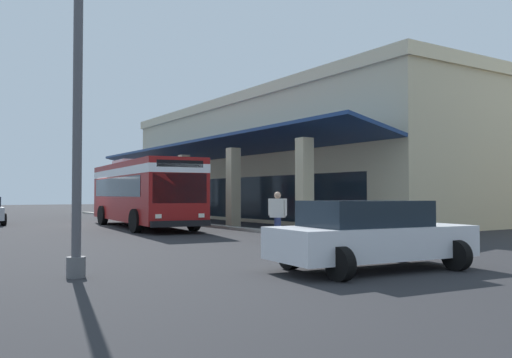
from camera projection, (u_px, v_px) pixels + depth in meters
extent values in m
plane|color=#262628|center=(222.00, 221.00, 32.46)|extent=(120.00, 120.00, 0.00)
cube|color=#9E998E|center=(167.00, 221.00, 30.97)|extent=(34.53, 0.50, 0.12)
cube|color=#C6B793|center=(301.00, 165.00, 36.31)|extent=(28.77, 11.47, 7.11)
cube|color=beige|center=(301.00, 109.00, 36.42)|extent=(29.07, 11.77, 0.60)
cube|color=#C6B793|center=(120.00, 190.00, 41.27)|extent=(0.55, 0.55, 3.91)
cube|color=#C6B793|center=(148.00, 189.00, 36.43)|extent=(0.55, 0.55, 3.91)
cube|color=#C6B793|center=(184.00, 188.00, 31.59)|extent=(0.55, 0.55, 3.91)
cube|color=#C6B793|center=(233.00, 187.00, 26.75)|extent=(0.55, 0.55, 3.91)
cube|color=#C6B793|center=(305.00, 186.00, 21.91)|extent=(0.55, 0.55, 3.91)
cube|color=navy|center=(204.00, 150.00, 32.37)|extent=(28.77, 3.16, 0.82)
cube|color=#19232D|center=(228.00, 198.00, 33.18)|extent=(24.17, 0.08, 2.40)
cube|color=maroon|center=(143.00, 192.00, 26.17)|extent=(11.19, 3.58, 2.75)
cube|color=white|center=(143.00, 173.00, 26.19)|extent=(11.21, 3.60, 0.36)
cube|color=#19232D|center=(141.00, 187.00, 26.44)|extent=(9.44, 3.45, 0.90)
cube|color=#19232D|center=(180.00, 188.00, 21.31)|extent=(0.27, 2.24, 1.20)
cube|color=black|center=(180.00, 164.00, 21.33)|extent=(0.24, 1.93, 0.28)
cube|color=black|center=(181.00, 224.00, 21.16)|extent=(0.43, 2.46, 0.24)
cube|color=silver|center=(201.00, 215.00, 21.64)|extent=(0.08, 0.24, 0.16)
cube|color=silver|center=(158.00, 216.00, 20.83)|extent=(0.08, 0.24, 0.16)
cube|color=silver|center=(135.00, 163.00, 27.54)|extent=(2.56, 2.00, 0.24)
cylinder|color=black|center=(194.00, 220.00, 23.49)|extent=(1.00, 0.30, 1.00)
cylinder|color=black|center=(136.00, 221.00, 22.32)|extent=(1.00, 0.30, 1.00)
cylinder|color=black|center=(150.00, 214.00, 29.45)|extent=(1.00, 0.30, 1.00)
cylinder|color=black|center=(103.00, 215.00, 28.29)|extent=(1.00, 0.30, 1.00)
cylinder|color=black|center=(4.00, 219.00, 27.52)|extent=(0.64, 0.22, 0.64)
cylinder|color=black|center=(0.00, 217.00, 30.16)|extent=(0.64, 0.22, 0.64)
cube|color=silver|center=(372.00, 242.00, 11.39)|extent=(2.20, 4.55, 0.66)
cube|color=#19232D|center=(365.00, 213.00, 11.31)|extent=(1.80, 2.60, 0.54)
cylinder|color=black|center=(397.00, 248.00, 12.87)|extent=(0.64, 0.22, 0.64)
cylinder|color=black|center=(457.00, 255.00, 11.27)|extent=(0.64, 0.22, 0.64)
cylinder|color=black|center=(290.00, 254.00, 11.49)|extent=(0.64, 0.22, 0.64)
cylinder|color=black|center=(340.00, 264.00, 9.89)|extent=(0.64, 0.22, 0.64)
cylinder|color=navy|center=(277.00, 230.00, 18.02)|extent=(0.16, 0.16, 0.83)
cylinder|color=navy|center=(279.00, 230.00, 17.64)|extent=(0.16, 0.16, 0.83)
cube|color=silver|center=(278.00, 208.00, 17.85)|extent=(0.52, 0.47, 0.63)
sphere|color=tan|center=(278.00, 195.00, 17.86)|extent=(0.23, 0.23, 0.23)
cylinder|color=silver|center=(270.00, 207.00, 17.99)|extent=(0.09, 0.09, 0.56)
cylinder|color=silver|center=(286.00, 207.00, 17.70)|extent=(0.09, 0.09, 0.56)
cube|color=brown|center=(148.00, 213.00, 37.29)|extent=(0.73, 0.73, 0.63)
cylinder|color=#332319|center=(148.00, 208.00, 37.30)|extent=(0.62, 0.62, 0.02)
cylinder|color=brown|center=(148.00, 192.00, 37.34)|extent=(0.16, 0.16, 2.32)
ellipsoid|color=#1E6028|center=(151.00, 173.00, 37.09)|extent=(0.73, 0.28, 0.17)
ellipsoid|color=#1E6028|center=(156.00, 174.00, 37.44)|extent=(0.66, 1.06, 0.16)
ellipsoid|color=#1E6028|center=(152.00, 173.00, 37.80)|extent=(0.72, 0.85, 0.18)
ellipsoid|color=#1E6028|center=(144.00, 174.00, 37.61)|extent=(0.83, 0.49, 0.16)
ellipsoid|color=#1E6028|center=(144.00, 173.00, 36.99)|extent=(0.62, 0.86, 0.15)
cylinder|color=#59595B|center=(76.00, 267.00, 10.35)|extent=(0.36, 0.36, 0.40)
cylinder|color=#4C4C51|center=(78.00, 108.00, 10.43)|extent=(0.18, 0.18, 6.57)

